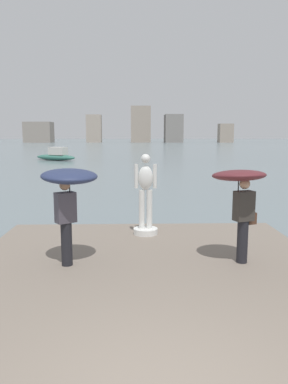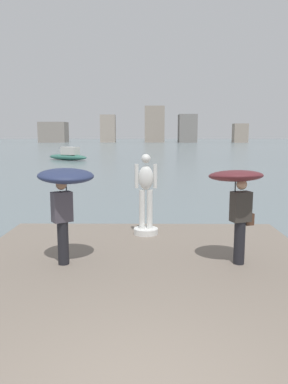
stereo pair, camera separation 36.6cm
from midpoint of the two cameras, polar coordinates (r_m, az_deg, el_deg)
name	(u,v)px [view 2 (the right image)]	position (r m, az deg, el deg)	size (l,w,h in m)	color
ground_plane	(147,160)	(43.27, 0.68, 4.85)	(400.00, 400.00, 0.00)	slate
pier	(142,317)	(6.12, 1.43, -18.48)	(7.31, 10.54, 0.40)	slate
statue_white_figure	(146,201)	(9.73, 1.37, -1.35)	(0.64, 0.64, 2.10)	white
onlooker_left	(65,187)	(7.55, -10.57, 0.82)	(1.55, 1.55, 1.96)	black
onlooker_right	(237,189)	(7.65, 15.34, 0.39)	(1.35, 1.36, 1.95)	black
boat_far	(68,155)	(44.42, -11.21, 5.47)	(5.51, 3.97, 1.51)	#336B5B
distant_skyline	(137,129)	(136.08, -1.04, 9.63)	(73.62, 9.63, 12.81)	gray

